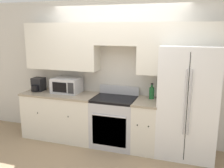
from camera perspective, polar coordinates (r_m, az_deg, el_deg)
name	(u,v)px	position (r m, az deg, el deg)	size (l,w,h in m)	color
ground_plane	(106,151)	(4.49, -1.29, -15.12)	(12.00, 12.00, 0.00)	#937A5B
wall_back	(117,61)	(4.56, 1.04, 5.18)	(8.00, 0.39, 2.60)	beige
lower_cabinets_left	(61,115)	(4.98, -11.52, -6.96)	(1.44, 0.64, 0.88)	silver
lower_cabinets_right	(146,125)	(4.43, 7.84, -9.32)	(0.43, 0.64, 0.88)	silver
oven_range	(114,121)	(4.56, 0.56, -8.50)	(0.76, 0.65, 1.04)	#B7B7BC
refrigerator	(188,102)	(4.27, 16.93, -3.89)	(0.92, 0.77, 1.83)	white
microwave	(67,85)	(4.84, -10.30, -0.29)	(0.52, 0.39, 0.28)	#B7B7BC
bottle	(152,93)	(4.40, 9.06, -1.96)	(0.09, 0.09, 0.28)	#195928
coffee_maker	(38,85)	(5.11, -16.55, -0.18)	(0.22, 0.29, 0.26)	black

